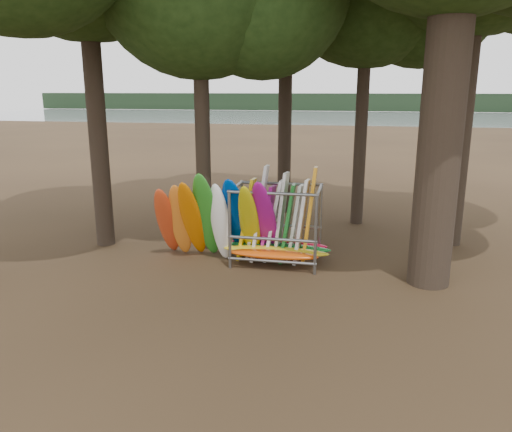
# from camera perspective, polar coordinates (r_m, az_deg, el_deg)

# --- Properties ---
(ground) EXTENTS (120.00, 120.00, 0.00)m
(ground) POSITION_cam_1_polar(r_m,az_deg,el_deg) (13.68, -0.54, -7.26)
(ground) COLOR #47331E
(ground) RESTS_ON ground
(lake) EXTENTS (160.00, 160.00, 0.00)m
(lake) POSITION_cam_1_polar(r_m,az_deg,el_deg) (72.65, 9.79, 10.15)
(lake) COLOR gray
(lake) RESTS_ON ground
(far_shore) EXTENTS (160.00, 4.00, 4.00)m
(far_shore) POSITION_cam_1_polar(r_m,az_deg,el_deg) (122.49, 10.80, 12.66)
(far_shore) COLOR black
(far_shore) RESTS_ON ground
(kayak_row) EXTENTS (3.80, 2.15, 2.95)m
(kayak_row) POSITION_cam_1_polar(r_m,az_deg,el_deg) (14.77, -4.55, -0.47)
(kayak_row) COLOR red
(kayak_row) RESTS_ON ground
(storage_rack) EXTENTS (3.23, 1.58, 2.91)m
(storage_rack) POSITION_cam_1_polar(r_m,az_deg,el_deg) (14.68, 2.36, -1.36)
(storage_rack) COLOR slate
(storage_rack) RESTS_ON ground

